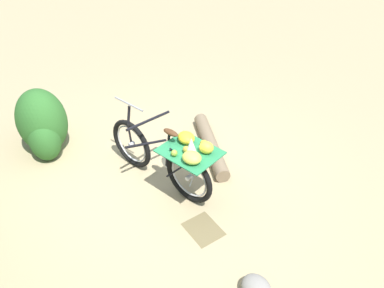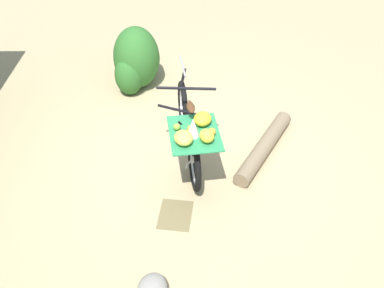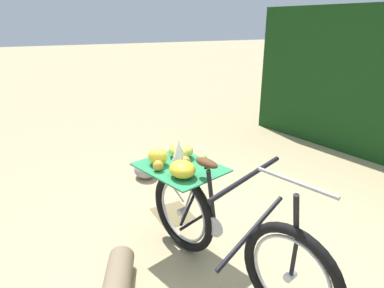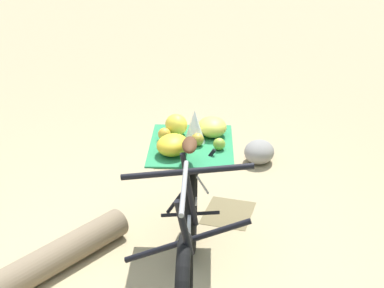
{
  "view_description": "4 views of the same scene",
  "coord_description": "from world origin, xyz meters",
  "px_view_note": "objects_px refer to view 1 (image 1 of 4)",
  "views": [
    {
      "loc": [
        3.32,
        -1.71,
        3.5
      ],
      "look_at": [
        0.32,
        0.34,
        0.79
      ],
      "focal_mm": 35.62,
      "sensor_mm": 36.0,
      "label": 1
    },
    {
      "loc": [
        3.82,
        0.64,
        3.5
      ],
      "look_at": [
        0.55,
        0.23,
        0.73
      ],
      "focal_mm": 38.09,
      "sensor_mm": 36.0,
      "label": 2
    },
    {
      "loc": [
        -1.82,
        1.32,
        1.9
      ],
      "look_at": [
        0.47,
        0.1,
        0.94
      ],
      "focal_mm": 30.9,
      "sensor_mm": 36.0,
      "label": 3
    },
    {
      "loc": [
        -2.78,
        -0.72,
        2.26
      ],
      "look_at": [
        0.27,
        0.2,
        0.85
      ],
      "focal_mm": 52.37,
      "sensor_mm": 36.0,
      "label": 4
    }
  ],
  "objects_px": {
    "fallen_log": "(211,145)",
    "path_stone": "(256,288)",
    "bicycle": "(166,156)",
    "shrub_cluster": "(43,124)"
  },
  "relations": [
    {
      "from": "bicycle",
      "to": "path_stone",
      "type": "relative_size",
      "value": 5.43
    },
    {
      "from": "fallen_log",
      "to": "shrub_cluster",
      "type": "distance_m",
      "value": 2.48
    },
    {
      "from": "fallen_log",
      "to": "path_stone",
      "type": "distance_m",
      "value": 2.39
    },
    {
      "from": "fallen_log",
      "to": "shrub_cluster",
      "type": "xyz_separation_m",
      "value": [
        -1.45,
        -1.98,
        0.33
      ]
    },
    {
      "from": "bicycle",
      "to": "shrub_cluster",
      "type": "distance_m",
      "value": 2.03
    },
    {
      "from": "fallen_log",
      "to": "path_stone",
      "type": "bearing_deg",
      "value": -25.71
    },
    {
      "from": "fallen_log",
      "to": "path_stone",
      "type": "relative_size",
      "value": 4.39
    },
    {
      "from": "shrub_cluster",
      "to": "path_stone",
      "type": "xyz_separation_m",
      "value": [
        3.61,
        0.94,
        -0.33
      ]
    },
    {
      "from": "shrub_cluster",
      "to": "path_stone",
      "type": "bearing_deg",
      "value": 14.6
    },
    {
      "from": "fallen_log",
      "to": "bicycle",
      "type": "bearing_deg",
      "value": -72.89
    }
  ]
}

